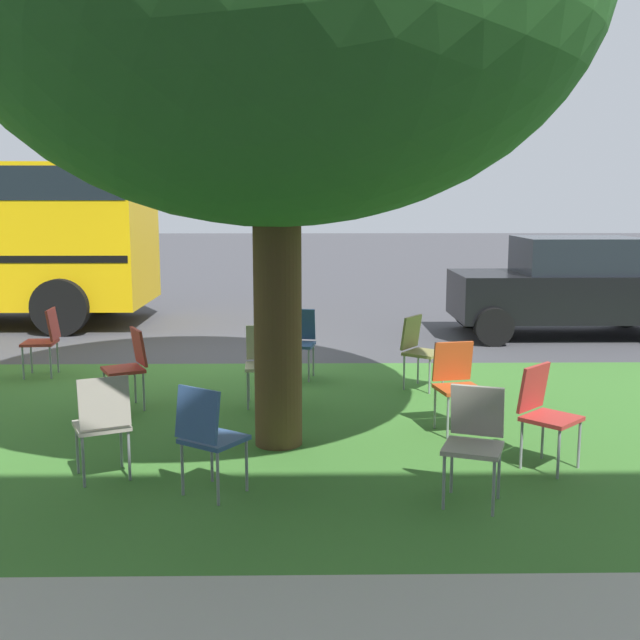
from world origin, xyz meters
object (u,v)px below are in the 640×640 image
object	(u,v)px
chair_4	(475,435)
chair_7	(456,379)
parked_car	(569,286)
chair_6	(544,408)
chair_1	(130,362)
chair_2	(298,338)
chair_8	(45,337)
chair_9	(419,346)
chair_3	(264,358)
chair_5	(103,419)
chair_0	(207,432)

from	to	relation	value
chair_4	chair_7	size ratio (longest dim) A/B	1.00
chair_4	parked_car	xyz separation A→B (m)	(-3.09, -6.97, 0.32)
chair_6	chair_7	size ratio (longest dim) A/B	1.00
chair_1	chair_2	xyz separation A→B (m)	(-1.82, -1.42, 0.00)
chair_1	chair_2	distance (m)	2.31
chair_8	chair_9	world-z (taller)	same
chair_1	chair_6	bearing A→B (deg)	154.39
chair_4	chair_9	world-z (taller)	same
chair_6	parked_car	size ratio (longest dim) A/B	0.24
chair_4	chair_8	bearing A→B (deg)	-41.97
chair_3	chair_8	world-z (taller)	same
chair_8	chair_7	bearing A→B (deg)	153.60
chair_5	chair_9	size ratio (longest dim) A/B	1.00
chair_1	parked_car	distance (m)	7.65
chair_3	chair_7	size ratio (longest dim) A/B	1.00
chair_3	chair_4	world-z (taller)	same
chair_7	parked_car	world-z (taller)	parked_car
chair_4	chair_6	size ratio (longest dim) A/B	1.00
chair_8	parked_car	bearing A→B (deg)	-160.11
chair_6	chair_7	distance (m)	1.17
chair_0	chair_2	xyz separation A→B (m)	(-0.64, -3.93, 0.00)
chair_1	chair_7	distance (m)	3.51
chair_0	chair_7	distance (m)	2.77
chair_7	chair_9	distance (m)	1.71
chair_3	chair_4	size ratio (longest dim) A/B	1.00
chair_6	parked_car	bearing A→B (deg)	-110.51
chair_8	parked_car	xyz separation A→B (m)	(-7.73, -2.80, 0.32)
chair_1	chair_5	size ratio (longest dim) A/B	1.00
chair_9	chair_8	bearing A→B (deg)	-8.50
chair_3	chair_9	xyz separation A→B (m)	(-1.83, -0.67, 0.00)
chair_1	chair_8	bearing A→B (deg)	-46.97
parked_car	chair_0	bearing A→B (deg)	53.31
chair_2	chair_7	distance (m)	2.78
chair_3	parked_car	bearing A→B (deg)	-139.13
chair_7	chair_9	xyz separation A→B (m)	(0.12, -1.70, 0.00)
chair_1	chair_3	bearing A→B (deg)	-173.50
chair_1	chair_8	world-z (taller)	same
chair_8	chair_6	bearing A→B (deg)	147.47
chair_0	parked_car	world-z (taller)	parked_car
chair_4	chair_2	bearing A→B (deg)	-71.20
chair_3	chair_1	bearing A→B (deg)	6.50
chair_6	chair_9	world-z (taller)	same
chair_1	chair_6	distance (m)	4.38
chair_3	chair_4	bearing A→B (deg)	121.93
chair_0	chair_5	xyz separation A→B (m)	(0.89, -0.36, 0.00)
chair_4	chair_5	bearing A→B (deg)	-9.31
parked_car	chair_6	bearing A→B (deg)	69.49
chair_0	chair_8	distance (m)	4.83
chair_3	chair_5	world-z (taller)	same
chair_6	chair_7	xyz separation A→B (m)	(0.55, -1.03, 0.00)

